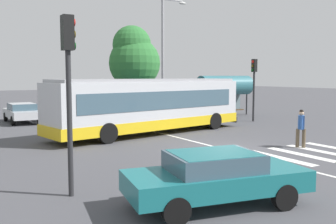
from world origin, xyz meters
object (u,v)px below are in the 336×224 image
background_tree_right (134,58)px  traffic_light_far_corner (254,80)px  parked_car_silver (22,112)px  bus_stop_shelter (225,86)px  city_transit_bus (151,105)px  parked_car_white (182,104)px  traffic_light_near_corner (69,76)px  parked_car_charcoal (61,110)px  pedestrian_crossing_street (301,126)px  foreground_sedan (216,176)px  parked_car_teal (158,106)px  parked_car_blue (126,107)px  twin_arm_street_lamp (163,45)px  parked_car_black (96,108)px

background_tree_right → traffic_light_far_corner: bearing=-71.7°
parked_car_silver → bus_stop_shelter: (14.89, -3.88, 1.65)m
city_transit_bus → parked_car_white: bearing=48.3°
traffic_light_near_corner → parked_car_charcoal: bearing=75.1°
pedestrian_crossing_street → parked_car_white: size_ratio=0.37×
parked_car_charcoal → pedestrian_crossing_street: bearing=-68.4°
traffic_light_near_corner → city_transit_bus: bearing=50.3°
parked_car_charcoal → parked_car_white: (10.73, 0.42, 0.00)m
parked_car_charcoal → background_tree_right: background_tree_right is taller
parked_car_white → city_transit_bus: bearing=-131.7°
parked_car_silver → foreground_sedan: bearing=-87.9°
traffic_light_near_corner → traffic_light_far_corner: traffic_light_near_corner is taller
parked_car_charcoal → background_tree_right: bearing=26.8°
foreground_sedan → parked_car_charcoal: same height
parked_car_white → parked_car_teal: bearing=-171.3°
pedestrian_crossing_street → parked_car_blue: size_ratio=0.37×
parked_car_silver → city_transit_bus: bearing=-60.2°
pedestrian_crossing_street → twin_arm_street_lamp: size_ratio=0.19×
parked_car_black → parked_car_white: same height
city_transit_bus → traffic_light_far_corner: (9.02, 1.24, 1.39)m
city_transit_bus → traffic_light_near_corner: 11.43m
parked_car_charcoal → parked_car_teal: 8.11m
city_transit_bus → foreground_sedan: 12.22m
parked_car_silver → parked_car_teal: 10.70m
parked_car_teal → traffic_light_near_corner: (-12.73, -17.42, 2.43)m
parked_car_teal → bus_stop_shelter: bearing=-40.0°
traffic_light_far_corner → parked_car_black: bearing=137.5°
bus_stop_shelter → traffic_light_near_corner: bearing=-140.6°
parked_car_white → parked_car_black: bearing=178.7°
parked_car_blue → parked_car_white: 5.35m
city_transit_bus → parked_car_silver: bearing=119.8°
city_transit_bus → pedestrian_crossing_street: city_transit_bus is taller
city_transit_bus → pedestrian_crossing_street: 8.17m
parked_car_charcoal → bus_stop_shelter: (12.30, -3.50, 1.65)m
parked_car_charcoal → parked_car_silver: bearing=171.7°
parked_car_blue → twin_arm_street_lamp: twin_arm_street_lamp is taller
parked_car_black → parked_car_white: 7.86m
foreground_sedan → parked_car_black: same height
parked_car_teal → parked_car_white: bearing=8.7°
parked_car_black → background_tree_right: background_tree_right is taller
twin_arm_street_lamp → parked_car_teal: bearing=66.4°
bus_stop_shelter → parked_car_charcoal: bearing=164.1°
twin_arm_street_lamp → city_transit_bus: bearing=-126.1°
parked_car_charcoal → parked_car_blue: bearing=3.7°
twin_arm_street_lamp → parked_car_silver: bearing=160.7°
city_transit_bus → bus_stop_shelter: 11.03m
parked_car_charcoal → parked_car_white: same height
bus_stop_shelter → pedestrian_crossing_street: bearing=-115.7°
parked_car_teal → traffic_light_far_corner: size_ratio=1.04×
parked_car_teal → background_tree_right: 5.70m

